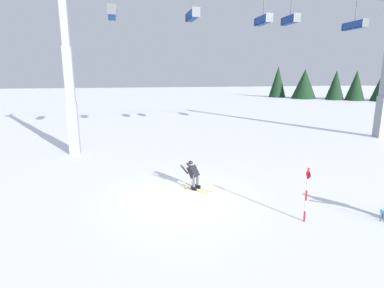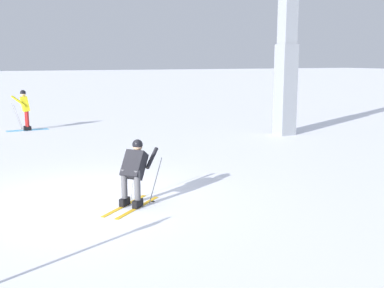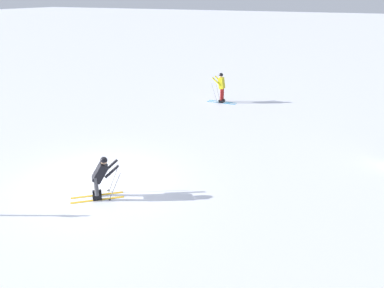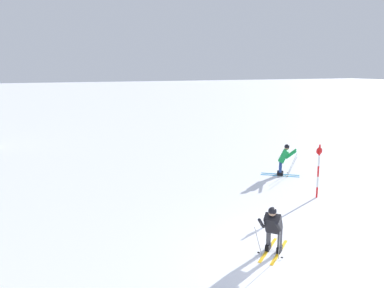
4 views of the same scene
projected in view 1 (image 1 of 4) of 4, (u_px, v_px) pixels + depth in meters
name	position (u px, v px, depth m)	size (l,w,h in m)	color
ground_plane	(181.00, 196.00, 14.10)	(260.00, 260.00, 0.00)	white
skier_carving_main	(193.00, 173.00, 14.82)	(1.46, 1.57, 1.51)	yellow
lift_tower_near	(70.00, 84.00, 20.68)	(0.69, 2.45, 11.51)	gray
chairlift_seat_nearest	(111.00, 13.00, 20.32)	(0.61, 2.37, 2.25)	black
chairlift_seat_second	(192.00, 15.00, 21.53)	(0.61, 2.19, 2.17)	black
chairlift_seat_middle	(262.00, 20.00, 22.77)	(0.61, 2.04, 2.29)	black
chairlift_seat_fourth	(290.00, 19.00, 23.25)	(0.61, 1.90, 2.18)	black
chairlift_seat_farthest	(354.00, 25.00, 24.58)	(0.61, 2.34, 2.37)	black
trail_marker_pole	(307.00, 193.00, 11.38)	(0.07, 0.28, 2.11)	red
tree_line_ridge	(370.00, 83.00, 66.16)	(29.74, 30.53, 9.09)	black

